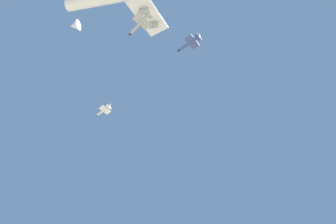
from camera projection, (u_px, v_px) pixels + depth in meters
name	position (u px, v px, depth m)	size (l,w,h in m)	color
chase_jet_lead	(103.00, 111.00, 195.66)	(15.30, 8.87, 4.00)	silver
chase_jet_right_wing	(189.00, 43.00, 146.54)	(15.28, 8.91, 4.00)	#38478C
chase_jet_trailing	(140.00, 24.00, 125.41)	(15.28, 8.50, 4.00)	#999EA3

